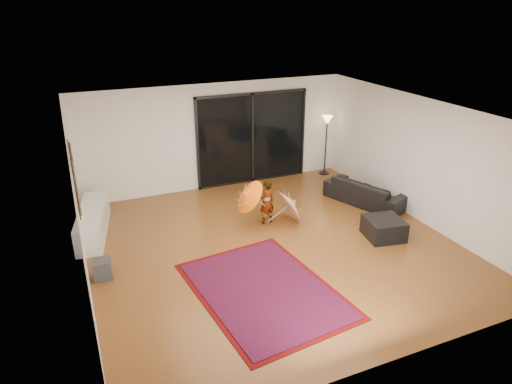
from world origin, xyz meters
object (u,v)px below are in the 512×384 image
media_console (93,222)px  sofa (365,192)px  ottoman (384,228)px  child (267,202)px

media_console → sofa: sofa is taller
media_console → sofa: bearing=2.5°
sofa → ottoman: size_ratio=2.72×
media_console → child: 3.69m
sofa → child: bearing=69.9°
sofa → child: size_ratio=1.98×
sofa → ottoman: sofa is taller
child → sofa: bearing=173.0°
sofa → child: (-2.64, -0.04, 0.21)m
sofa → ottoman: bearing=135.9°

